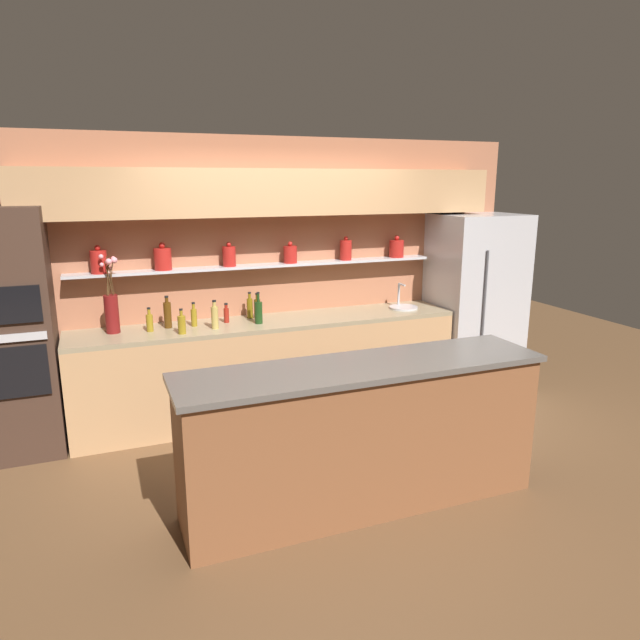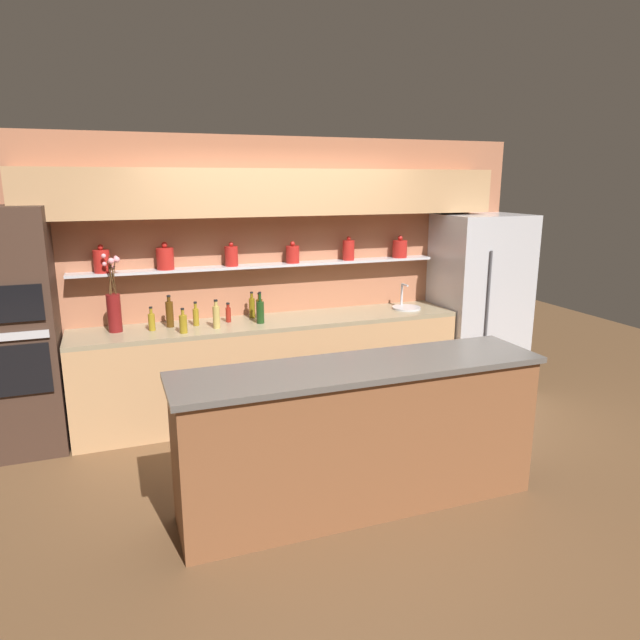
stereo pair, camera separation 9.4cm
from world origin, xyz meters
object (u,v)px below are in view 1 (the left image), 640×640
bottle_sauce_5 (226,314)px  bottle_spirit_6 (215,317)px  bottle_oil_4 (194,317)px  bottle_spirit_1 (168,314)px  refrigerator (475,302)px  bottle_oil_8 (182,324)px  bottle_wine_7 (259,312)px  bottle_oil_2 (150,322)px  oven_tower (10,334)px  bottle_oil_0 (250,307)px  bottle_oil_3 (257,308)px  sink_fixture (403,306)px  flower_vase (112,308)px

bottle_sauce_5 → bottle_spirit_6: bottle_spirit_6 is taller
bottle_oil_4 → bottle_spirit_1: bearing=172.6°
refrigerator → bottle_oil_8: bearing=-177.5°
refrigerator → bottle_wine_7: bearing=-179.4°
bottle_oil_2 → bottle_oil_4: size_ratio=0.97×
oven_tower → bottle_oil_0: oven_tower is taller
bottle_spirit_1 → oven_tower: bearing=-176.2°
bottle_oil_2 → bottle_oil_3: bearing=7.6°
bottle_oil_0 → refrigerator: bearing=-4.9°
sink_fixture → bottle_sauce_5: size_ratio=1.58×
bottle_oil_3 → bottle_spirit_6: bearing=-151.4°
bottle_oil_2 → bottle_wine_7: 0.96m
bottle_oil_3 → oven_tower: bearing=-176.0°
bottle_oil_0 → flower_vase: bearing=-175.8°
refrigerator → bottle_wine_7: size_ratio=6.34×
bottle_oil_2 → bottle_oil_4: 0.39m
bottle_wine_7 → bottle_oil_0: bearing=95.2°
flower_vase → bottle_oil_2: flower_vase is taller
bottle_spirit_1 → bottle_oil_8: (0.08, -0.25, -0.04)m
refrigerator → sink_fixture: size_ratio=6.44×
bottle_oil_4 → bottle_wine_7: bearing=-11.3°
refrigerator → bottle_spirit_1: size_ratio=6.43×
bottle_oil_3 → bottle_oil_8: bearing=-157.3°
bottle_oil_2 → bottle_wine_7: (0.96, -0.07, 0.02)m
bottle_oil_0 → bottle_spirit_1: size_ratio=0.87×
bottle_spirit_1 → bottle_oil_3: (0.84, 0.06, -0.03)m
bottle_oil_4 → oven_tower: bearing=-177.9°
sink_fixture → bottle_sauce_5: sink_fixture is taller
refrigerator → bottle_oil_8: size_ratio=8.46×
bottle_spirit_1 → bottle_spirit_6: bearing=-25.9°
sink_fixture → bottle_oil_4: size_ratio=1.31×
oven_tower → flower_vase: bearing=5.9°
bottle_spirit_1 → bottle_spirit_6: size_ratio=1.12×
bottle_wine_7 → bottle_oil_8: bottle_wine_7 is taller
refrigerator → bottle_oil_3: refrigerator is taller
bottle_oil_0 → bottle_spirit_6: bottle_spirit_6 is taller
bottle_spirit_1 → bottle_oil_2: (-0.16, -0.07, -0.04)m
refrigerator → sink_fixture: 0.85m
bottle_oil_0 → bottle_spirit_6: 0.48m
refrigerator → bottle_spirit_6: size_ratio=7.22×
bottle_spirit_1 → bottle_wine_7: (0.79, -0.14, -0.02)m
oven_tower → bottle_oil_4: bearing=2.1°
refrigerator → bottle_oil_4: size_ratio=8.46×
refrigerator → oven_tower: bearing=179.5°
refrigerator → bottle_spirit_6: bearing=-178.6°
oven_tower → bottle_oil_0: bearing=4.9°
bottle_oil_3 → bottle_sauce_5: 0.32m
bottle_oil_0 → bottle_oil_4: bearing=-167.8°
refrigerator → bottle_oil_0: refrigerator is taller
bottle_wine_7 → bottle_oil_8: bearing=-171.1°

